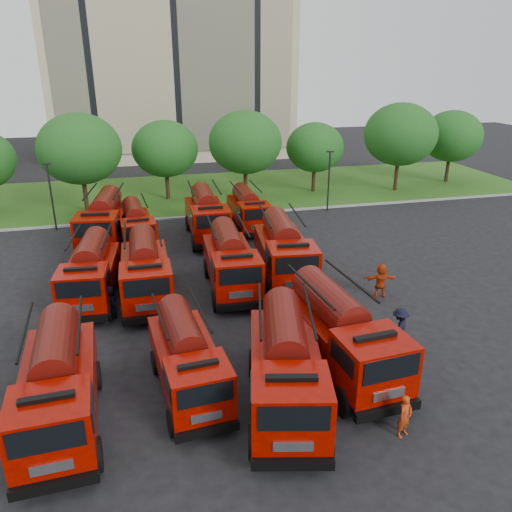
{
  "coord_description": "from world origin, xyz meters",
  "views": [
    {
      "loc": [
        -3.89,
        -21.49,
        12.11
      ],
      "look_at": [
        2.38,
        3.86,
        1.8
      ],
      "focal_mm": 35.0,
      "sensor_mm": 36.0,
      "label": 1
    }
  ],
  "objects_px": {
    "fire_truck_7": "(284,251)",
    "firefighter_4": "(112,318)",
    "firefighter_2": "(404,397)",
    "firefighter_0": "(402,435)",
    "fire_truck_2": "(286,366)",
    "fire_truck_3": "(340,333)",
    "firefighter_5": "(379,296)",
    "firefighter_1": "(203,433)",
    "firefighter_3": "(397,348)",
    "fire_truck_1": "(187,358)",
    "fire_truck_0": "(58,384)",
    "fire_truck_11": "(248,209)",
    "fire_truck_8": "(104,221)",
    "fire_truck_10": "(207,215)",
    "fire_truck_9": "(136,226)",
    "fire_truck_6": "(231,261)",
    "fire_truck_5": "(145,270)",
    "fire_truck_4": "(91,272)"
  },
  "relations": [
    {
      "from": "fire_truck_7",
      "to": "firefighter_4",
      "type": "xyz_separation_m",
      "value": [
        -9.8,
        -2.62,
        -1.75
      ]
    },
    {
      "from": "firefighter_2",
      "to": "firefighter_0",
      "type": "bearing_deg",
      "value": 137.31
    },
    {
      "from": "fire_truck_2",
      "to": "fire_truck_3",
      "type": "distance_m",
      "value": 3.32
    },
    {
      "from": "firefighter_5",
      "to": "firefighter_4",
      "type": "bearing_deg",
      "value": 6.25
    },
    {
      "from": "firefighter_0",
      "to": "firefighter_1",
      "type": "relative_size",
      "value": 0.89
    },
    {
      "from": "firefighter_4",
      "to": "firefighter_3",
      "type": "bearing_deg",
      "value": -143.04
    },
    {
      "from": "firefighter_5",
      "to": "fire_truck_1",
      "type": "bearing_deg",
      "value": 37.94
    },
    {
      "from": "fire_truck_0",
      "to": "firefighter_1",
      "type": "distance_m",
      "value": 5.31
    },
    {
      "from": "fire_truck_11",
      "to": "firefighter_5",
      "type": "height_order",
      "value": "fire_truck_11"
    },
    {
      "from": "fire_truck_8",
      "to": "fire_truck_10",
      "type": "distance_m",
      "value": 7.09
    },
    {
      "from": "fire_truck_7",
      "to": "firefighter_5",
      "type": "xyz_separation_m",
      "value": [
        4.39,
        -3.64,
        -1.75
      ]
    },
    {
      "from": "fire_truck_0",
      "to": "firefighter_1",
      "type": "bearing_deg",
      "value": -22.94
    },
    {
      "from": "fire_truck_8",
      "to": "fire_truck_9",
      "type": "relative_size",
      "value": 1.22
    },
    {
      "from": "fire_truck_10",
      "to": "firefighter_2",
      "type": "bearing_deg",
      "value": -75.99
    },
    {
      "from": "fire_truck_6",
      "to": "fire_truck_10",
      "type": "xyz_separation_m",
      "value": [
        0.0,
        8.95,
        0.04
      ]
    },
    {
      "from": "fire_truck_6",
      "to": "fire_truck_9",
      "type": "height_order",
      "value": "fire_truck_6"
    },
    {
      "from": "firefighter_2",
      "to": "firefighter_3",
      "type": "relative_size",
      "value": 0.97
    },
    {
      "from": "fire_truck_5",
      "to": "fire_truck_10",
      "type": "height_order",
      "value": "fire_truck_10"
    },
    {
      "from": "fire_truck_4",
      "to": "fire_truck_5",
      "type": "bearing_deg",
      "value": -6.94
    },
    {
      "from": "fire_truck_3",
      "to": "firefighter_1",
      "type": "bearing_deg",
      "value": -162.17
    },
    {
      "from": "firefighter_0",
      "to": "firefighter_5",
      "type": "distance_m",
      "value": 10.97
    },
    {
      "from": "fire_truck_4",
      "to": "fire_truck_0",
      "type": "bearing_deg",
      "value": -87.85
    },
    {
      "from": "fire_truck_5",
      "to": "fire_truck_8",
      "type": "relative_size",
      "value": 0.9
    },
    {
      "from": "firefighter_1",
      "to": "firefighter_3",
      "type": "xyz_separation_m",
      "value": [
        9.29,
        3.39,
        0.0
      ]
    },
    {
      "from": "fire_truck_2",
      "to": "firefighter_0",
      "type": "bearing_deg",
      "value": -23.32
    },
    {
      "from": "fire_truck_2",
      "to": "fire_truck_4",
      "type": "height_order",
      "value": "fire_truck_2"
    },
    {
      "from": "fire_truck_9",
      "to": "firefighter_4",
      "type": "bearing_deg",
      "value": -102.68
    },
    {
      "from": "fire_truck_5",
      "to": "firefighter_4",
      "type": "relative_size",
      "value": 4.26
    },
    {
      "from": "fire_truck_6",
      "to": "firefighter_3",
      "type": "bearing_deg",
      "value": -50.45
    },
    {
      "from": "fire_truck_0",
      "to": "firefighter_4",
      "type": "bearing_deg",
      "value": 76.05
    },
    {
      "from": "fire_truck_0",
      "to": "fire_truck_3",
      "type": "height_order",
      "value": "fire_truck_3"
    },
    {
      "from": "fire_truck_0",
      "to": "firefighter_5",
      "type": "relative_size",
      "value": 3.77
    },
    {
      "from": "fire_truck_0",
      "to": "fire_truck_4",
      "type": "height_order",
      "value": "fire_truck_0"
    },
    {
      "from": "firefighter_0",
      "to": "firefighter_4",
      "type": "distance_m",
      "value": 14.94
    },
    {
      "from": "firefighter_1",
      "to": "firefighter_4",
      "type": "distance_m",
      "value": 9.95
    },
    {
      "from": "fire_truck_8",
      "to": "firefighter_5",
      "type": "relative_size",
      "value": 4.13
    },
    {
      "from": "fire_truck_3",
      "to": "firefighter_5",
      "type": "relative_size",
      "value": 3.95
    },
    {
      "from": "fire_truck_0",
      "to": "fire_truck_4",
      "type": "distance_m",
      "value": 10.11
    },
    {
      "from": "fire_truck_11",
      "to": "firefighter_0",
      "type": "xyz_separation_m",
      "value": [
        0.03,
        -23.51,
        -1.48
      ]
    },
    {
      "from": "firefighter_2",
      "to": "fire_truck_5",
      "type": "bearing_deg",
      "value": 28.2
    },
    {
      "from": "firefighter_1",
      "to": "firefighter_5",
      "type": "distance_m",
      "value": 13.78
    },
    {
      "from": "fire_truck_4",
      "to": "fire_truck_8",
      "type": "xyz_separation_m",
      "value": [
        0.42,
        8.52,
        0.17
      ]
    },
    {
      "from": "fire_truck_0",
      "to": "firefighter_3",
      "type": "bearing_deg",
      "value": 3.82
    },
    {
      "from": "fire_truck_4",
      "to": "firefighter_2",
      "type": "xyz_separation_m",
      "value": [
        12.05,
        -11.73,
        -1.59
      ]
    },
    {
      "from": "firefighter_4",
      "to": "firefighter_1",
      "type": "bearing_deg",
      "value": 171.66
    },
    {
      "from": "fire_truck_8",
      "to": "fire_truck_4",
      "type": "bearing_deg",
      "value": -85.37
    },
    {
      "from": "fire_truck_2",
      "to": "fire_truck_11",
      "type": "bearing_deg",
      "value": 94.01
    },
    {
      "from": "fire_truck_6",
      "to": "firefighter_4",
      "type": "bearing_deg",
      "value": -159.54
    },
    {
      "from": "firefighter_1",
      "to": "firefighter_4",
      "type": "height_order",
      "value": "firefighter_1"
    },
    {
      "from": "firefighter_0",
      "to": "firefighter_2",
      "type": "xyz_separation_m",
      "value": [
        1.11,
        1.84,
        0.0
      ]
    }
  ]
}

